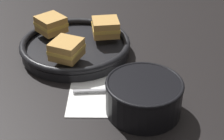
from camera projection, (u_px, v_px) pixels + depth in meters
ground_plane at (112, 85)px, 0.85m from camera, size 4.00×4.00×0.00m
napkin at (113, 94)px, 0.82m from camera, size 0.21×0.18×0.00m
soup_bowl at (144, 95)px, 0.75m from camera, size 0.17×0.17×0.08m
spoon at (121, 90)px, 0.82m from camera, size 0.16×0.03×0.01m
skillet at (75, 47)px, 0.98m from camera, size 0.31×0.31×0.04m
sandwich_near_left at (106, 27)px, 0.98m from camera, size 0.09×0.08×0.05m
sandwich_near_right at (51, 24)px, 1.00m from camera, size 0.10×0.10×0.05m
sandwich_far_left at (67, 49)px, 0.87m from camera, size 0.10×0.10×0.05m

